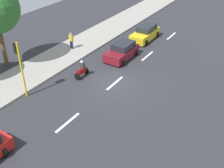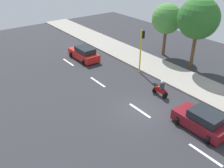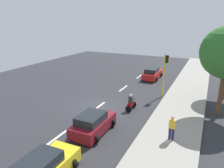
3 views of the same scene
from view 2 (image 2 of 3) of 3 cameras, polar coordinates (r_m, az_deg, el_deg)
ground_plane at (r=19.70m, az=6.46°, el=-6.28°), size 40.00×60.00×0.10m
sidewalk at (r=24.36m, az=18.70°, el=-0.10°), size 4.00×60.00×0.15m
lane_stripe_north at (r=16.86m, az=20.86°, el=-15.14°), size 0.20×2.40×0.01m
lane_stripe_mid at (r=19.67m, az=6.47°, el=-6.15°), size 0.20×2.40×0.01m
lane_stripe_south at (r=23.69m, az=-3.36°, el=0.46°), size 0.20×2.40×0.01m
lane_stripe_far_south at (r=28.42m, az=-10.13°, el=5.02°), size 0.20×2.40×0.01m
car_red at (r=28.70m, az=-6.53°, el=7.05°), size 2.18×4.31×1.52m
car_maroon at (r=18.39m, az=20.17°, el=-8.06°), size 2.25×3.85×1.52m
motorcycle at (r=21.53m, az=11.25°, el=-1.25°), size 0.60×1.30×1.53m
traffic_light_corner at (r=24.76m, az=6.89°, el=8.97°), size 0.49×0.24×4.50m
street_tree_center at (r=29.54m, az=12.65°, el=14.59°), size 3.44×3.44×6.09m
street_tree_south at (r=26.39m, az=19.48°, el=14.17°), size 4.14×4.14×7.38m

